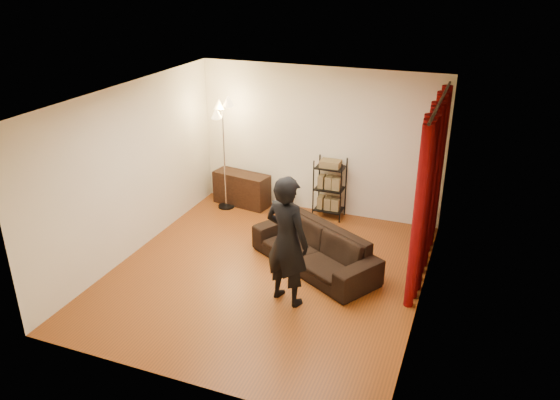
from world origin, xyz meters
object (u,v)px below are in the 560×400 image
at_px(person, 287,241).
at_px(floor_lamp, 224,156).
at_px(media_cabinet, 242,189).
at_px(storage_boxes, 285,199).
at_px(sofa, 314,249).
at_px(wire_shelf, 330,189).

xyz_separation_m(person, floor_lamp, (-2.19, 2.54, 0.12)).
height_order(media_cabinet, floor_lamp, floor_lamp).
xyz_separation_m(person, storage_boxes, (-1.07, 2.75, -0.66)).
relative_size(sofa, storage_boxes, 4.13).
bearing_deg(sofa, floor_lamp, 176.29).
bearing_deg(media_cabinet, sofa, -31.96).
relative_size(media_cabinet, storage_boxes, 2.12).
xyz_separation_m(sofa, storage_boxes, (-1.14, 1.75, -0.05)).
bearing_deg(sofa, media_cabinet, 169.38).
distance_m(person, storage_boxes, 3.03).
xyz_separation_m(media_cabinet, storage_boxes, (0.90, -0.03, -0.06)).
height_order(sofa, person, person).
height_order(person, floor_lamp, floor_lamp).
distance_m(person, media_cabinet, 3.46).
distance_m(sofa, storage_boxes, 2.09).
xyz_separation_m(person, wire_shelf, (-0.23, 2.83, -0.36)).
relative_size(sofa, media_cabinet, 1.95).
bearing_deg(sofa, storage_boxes, 153.58).
relative_size(person, storage_boxes, 3.59).
bearing_deg(person, storage_boxes, -50.69).
height_order(storage_boxes, wire_shelf, wire_shelf).
height_order(person, media_cabinet, person).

